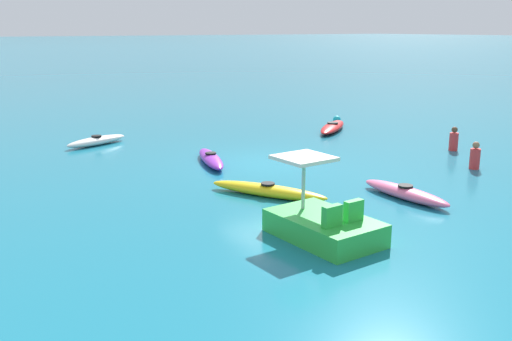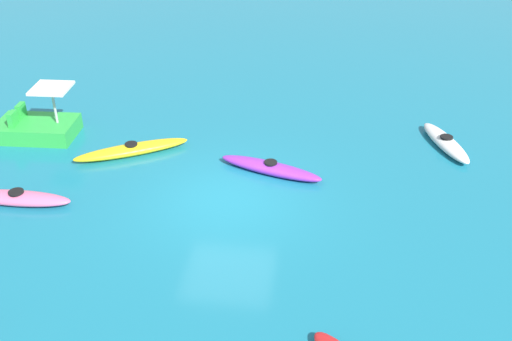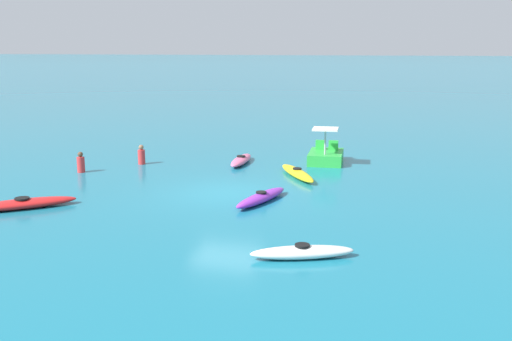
{
  "view_description": "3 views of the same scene",
  "coord_description": "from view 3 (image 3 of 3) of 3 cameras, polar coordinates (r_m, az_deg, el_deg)",
  "views": [
    {
      "loc": [
        15.42,
        -10.31,
        4.38
      ],
      "look_at": [
        1.47,
        -1.32,
        0.24
      ],
      "focal_mm": 40.3,
      "sensor_mm": 36.0,
      "label": 1
    },
    {
      "loc": [
        -2.45,
        13.0,
        8.69
      ],
      "look_at": [
        -0.61,
        -1.18,
        0.26
      ],
      "focal_mm": 42.37,
      "sensor_mm": 36.0,
      "label": 2
    },
    {
      "loc": [
        -20.06,
        -5.87,
        5.25
      ],
      "look_at": [
        1.77,
        -0.7,
        0.5
      ],
      "focal_mm": 41.61,
      "sensor_mm": 36.0,
      "label": 3
    }
  ],
  "objects": [
    {
      "name": "kayak_white",
      "position": [
        15.05,
        4.46,
        -7.83
      ],
      "size": [
        1.46,
        2.69,
        0.37
      ],
      "color": "white",
      "rests_on": "ground_plane"
    },
    {
      "name": "kayak_pink",
      "position": [
        26.77,
        -1.44,
        1.0
      ],
      "size": [
        2.86,
        0.64,
        0.37
      ],
      "color": "pink",
      "rests_on": "ground_plane"
    },
    {
      "name": "kayak_red",
      "position": [
        20.88,
        -21.54,
        -3.0
      ],
      "size": [
        2.7,
        3.15,
        0.37
      ],
      "color": "red",
      "rests_on": "ground_plane"
    },
    {
      "name": "kayak_yellow",
      "position": [
        24.13,
        3.98,
        -0.24
      ],
      "size": [
        3.25,
        2.16,
        0.37
      ],
      "color": "yellow",
      "rests_on": "ground_plane"
    },
    {
      "name": "pedal_boat_green",
      "position": [
        27.17,
        6.73,
        1.46
      ],
      "size": [
        2.51,
        1.62,
        1.68
      ],
      "color": "green",
      "rests_on": "ground_plane"
    },
    {
      "name": "person_near_shore",
      "position": [
        25.97,
        -16.49,
        0.67
      ],
      "size": [
        0.33,
        0.33,
        0.88
      ],
      "color": "red",
      "rests_on": "ground_plane"
    },
    {
      "name": "kayak_purple",
      "position": [
        20.23,
        0.51,
        -2.61
      ],
      "size": [
        3.08,
        1.47,
        0.37
      ],
      "color": "purple",
      "rests_on": "ground_plane"
    },
    {
      "name": "ground_plane",
      "position": [
        21.55,
        -2.9,
        -2.15
      ],
      "size": [
        600.0,
        600.0,
        0.0
      ],
      "primitive_type": "plane",
      "color": "#19728C"
    },
    {
      "name": "person_by_kayaks",
      "position": [
        27.13,
        -10.95,
        1.41
      ],
      "size": [
        0.45,
        0.45,
        0.88
      ],
      "color": "red",
      "rests_on": "ground_plane"
    }
  ]
}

